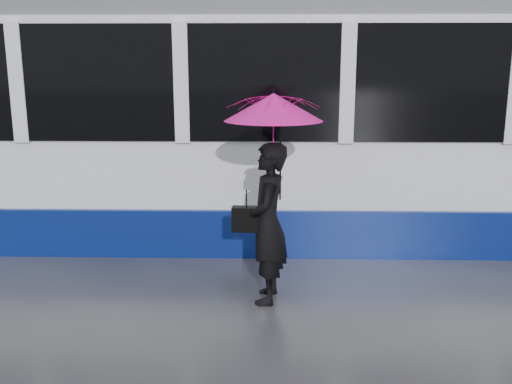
{
  "coord_description": "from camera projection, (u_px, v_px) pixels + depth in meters",
  "views": [
    {
      "loc": [
        1.59,
        -5.69,
        2.43
      ],
      "look_at": [
        1.45,
        0.21,
        1.1
      ],
      "focal_mm": 40.0,
      "sensor_mm": 36.0,
      "label": 1
    }
  ],
  "objects": [
    {
      "name": "ground",
      "position": [
        121.0,
        295.0,
        6.12
      ],
      "size": [
        90.0,
        90.0,
        0.0
      ],
      "primitive_type": "plane",
      "color": "#29292E",
      "rests_on": "ground"
    },
    {
      "name": "rails",
      "position": [
        163.0,
        229.0,
        8.56
      ],
      "size": [
        34.0,
        1.51,
        0.02
      ],
      "color": "#3F3D38",
      "rests_on": "ground"
    },
    {
      "name": "woman",
      "position": [
        268.0,
        223.0,
        5.83
      ],
      "size": [
        0.44,
        0.63,
        1.67
      ],
      "primitive_type": "imported",
      "rotation": [
        0.0,
        0.0,
        -1.64
      ],
      "color": "black",
      "rests_on": "ground"
    },
    {
      "name": "umbrella",
      "position": [
        273.0,
        126.0,
        5.62
      ],
      "size": [
        1.04,
        1.04,
        1.13
      ],
      "rotation": [
        0.0,
        0.0,
        -0.07
      ],
      "color": "#FC1561",
      "rests_on": "ground"
    },
    {
      "name": "handbag",
      "position": [
        246.0,
        219.0,
        5.85
      ],
      "size": [
        0.31,
        0.15,
        0.44
      ],
      "rotation": [
        0.0,
        0.0,
        -0.07
      ],
      "color": "black",
      "rests_on": "ground"
    }
  ]
}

